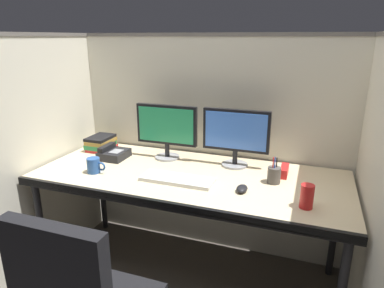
{
  "coord_description": "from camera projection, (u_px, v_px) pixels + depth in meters",
  "views": [
    {
      "loc": [
        0.68,
        -1.53,
        1.55
      ],
      "look_at": [
        0.0,
        0.35,
        0.92
      ],
      "focal_mm": 31.98,
      "sensor_mm": 36.0,
      "label": 1
    }
  ],
  "objects": [
    {
      "name": "cubicle_partition_right",
      "position": [
        372.0,
        199.0,
        1.68
      ],
      "size": [
        0.06,
        1.41,
        1.57
      ],
      "color": "beige",
      "rests_on": "ground"
    },
    {
      "name": "monitor_right",
      "position": [
        236.0,
        134.0,
        2.18
      ],
      "size": [
        0.43,
        0.17,
        0.37
      ],
      "color": "gray",
      "rests_on": "desk"
    },
    {
      "name": "pen_cup",
      "position": [
        274.0,
        175.0,
        1.96
      ],
      "size": [
        0.08,
        0.08,
        0.16
      ],
      "color": "#4C4742",
      "rests_on": "desk"
    },
    {
      "name": "cubicle_partition_rear",
      "position": [
        210.0,
        146.0,
        2.49
      ],
      "size": [
        2.21,
        0.06,
        1.57
      ],
      "color": "beige",
      "rests_on": "ground"
    },
    {
      "name": "desk",
      "position": [
        189.0,
        182.0,
        2.1
      ],
      "size": [
        1.9,
        0.8,
        0.74
      ],
      "color": "beige",
      "rests_on": "ground"
    },
    {
      "name": "monitor_left",
      "position": [
        167.0,
        128.0,
        2.32
      ],
      "size": [
        0.43,
        0.17,
        0.37
      ],
      "color": "gray",
      "rests_on": "desk"
    },
    {
      "name": "red_stapler",
      "position": [
        284.0,
        171.0,
        2.08
      ],
      "size": [
        0.04,
        0.15,
        0.06
      ],
      "primitive_type": "cube",
      "color": "red",
      "rests_on": "desk"
    },
    {
      "name": "coffee_mug",
      "position": [
        94.0,
        165.0,
        2.11
      ],
      "size": [
        0.13,
        0.08,
        0.09
      ],
      "color": "#264C8C",
      "rests_on": "desk"
    },
    {
      "name": "keyboard_main",
      "position": [
        177.0,
        179.0,
        2.0
      ],
      "size": [
        0.43,
        0.15,
        0.02
      ],
      "primitive_type": "cube",
      "color": "silver",
      "rests_on": "desk"
    },
    {
      "name": "computer_mouse",
      "position": [
        242.0,
        189.0,
        1.86
      ],
      "size": [
        0.06,
        0.1,
        0.04
      ],
      "color": "black",
      "rests_on": "desk"
    },
    {
      "name": "cubicle_partition_left",
      "position": [
        47.0,
        154.0,
        2.32
      ],
      "size": [
        0.06,
        1.41,
        1.57
      ],
      "color": "beige",
      "rests_on": "ground"
    },
    {
      "name": "desk_phone",
      "position": [
        113.0,
        154.0,
        2.37
      ],
      "size": [
        0.17,
        0.19,
        0.09
      ],
      "color": "black",
      "rests_on": "desk"
    },
    {
      "name": "soda_can",
      "position": [
        307.0,
        196.0,
        1.67
      ],
      "size": [
        0.07,
        0.07,
        0.12
      ],
      "primitive_type": "cylinder",
      "color": "red",
      "rests_on": "desk"
    },
    {
      "name": "book_stack",
      "position": [
        101.0,
        143.0,
        2.55
      ],
      "size": [
        0.16,
        0.21,
        0.1
      ],
      "color": "#B22626",
      "rests_on": "desk"
    }
  ]
}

